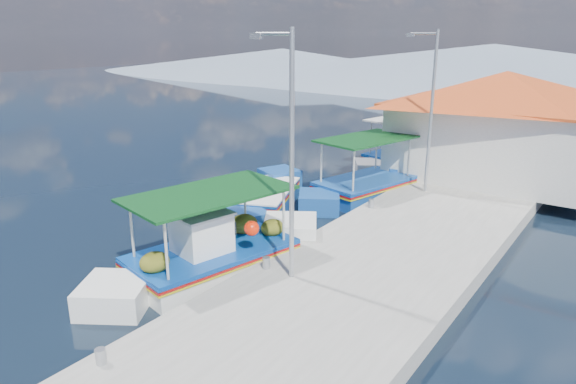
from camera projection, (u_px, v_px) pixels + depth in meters
The scene contains 10 objects.
ground at pixel (113, 276), 14.20m from camera, with size 160.00×160.00×0.00m, color black.
quay at pixel (404, 246), 15.52m from camera, with size 5.00×44.00×0.50m, color #ADA9A2.
bollards at pixel (331, 226), 15.98m from camera, with size 0.20×17.20×0.30m.
main_caique at pixel (214, 255), 14.26m from camera, with size 3.41×7.73×2.61m.
caique_green_canopy at pixel (365, 187), 20.88m from camera, with size 3.28×7.06×2.72m.
caique_blue_hull at pixel (266, 200), 19.53m from camera, with size 3.60×6.23×1.20m.
caique_far at pixel (406, 156), 25.78m from camera, with size 3.19×7.56×2.69m.
harbor_building at pixel (502, 123), 21.62m from camera, with size 10.49×10.49×4.40m.
lamp_post_near at pixel (289, 145), 12.12m from camera, with size 1.21×0.14×6.00m.
lamp_post_far at pixel (430, 104), 19.12m from camera, with size 1.21×0.14×6.00m.
Camera 1 is at (11.41, -7.70, 6.37)m, focal length 32.31 mm.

